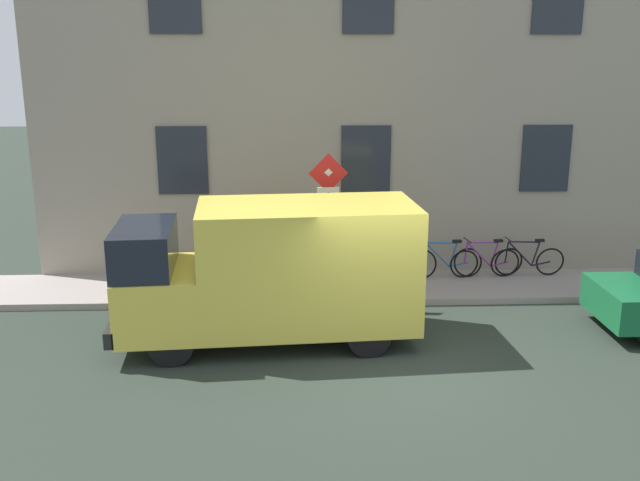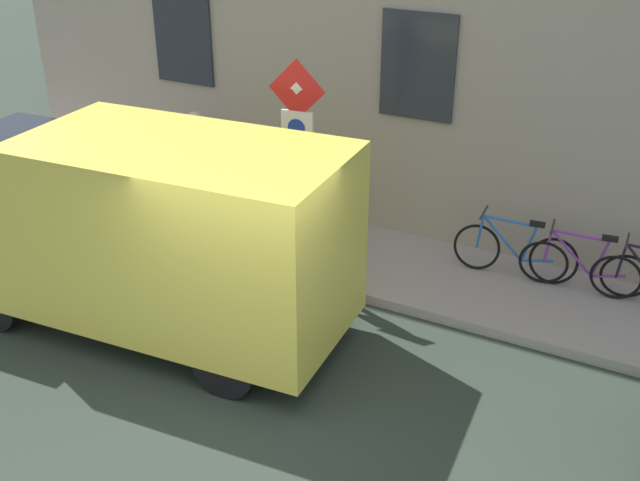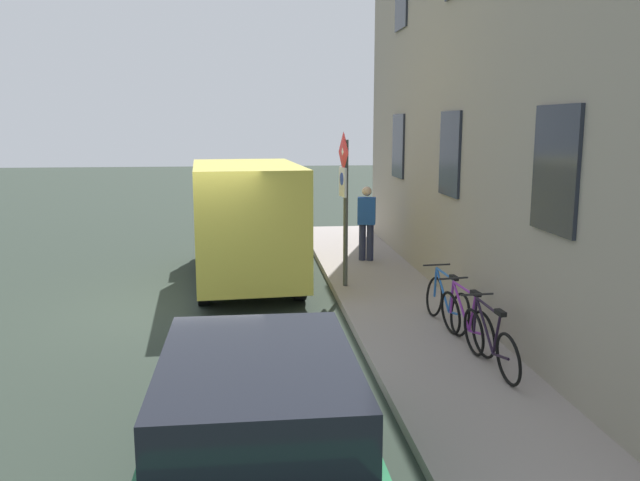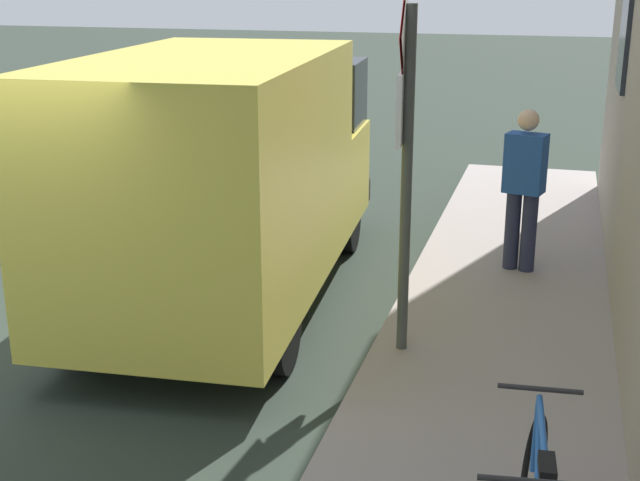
{
  "view_description": "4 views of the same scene",
  "coord_description": "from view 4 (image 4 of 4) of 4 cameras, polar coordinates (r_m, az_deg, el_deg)",
  "views": [
    {
      "loc": [
        -11.17,
        1.65,
        5.07
      ],
      "look_at": [
        2.74,
        1.1,
        1.39
      ],
      "focal_mm": 40.23,
      "sensor_mm": 36.0,
      "label": 1
    },
    {
      "loc": [
        -5.44,
        -3.81,
        5.41
      ],
      "look_at": [
        2.14,
        0.22,
        1.07
      ],
      "focal_mm": 43.25,
      "sensor_mm": 36.0,
      "label": 2
    },
    {
      "loc": [
        1.06,
        -11.34,
        3.28
      ],
      "look_at": [
        2.36,
        0.56,
        1.12
      ],
      "focal_mm": 36.48,
      "sensor_mm": 36.0,
      "label": 3
    },
    {
      "loc": [
        4.05,
        -5.76,
        3.23
      ],
      "look_at": [
        2.11,
        1.15,
        0.96
      ],
      "focal_mm": 48.52,
      "sensor_mm": 36.0,
      "label": 4
    }
  ],
  "objects": [
    {
      "name": "delivery_van",
      "position": [
        8.55,
        -5.99,
        4.63
      ],
      "size": [
        2.39,
        5.46,
        2.5
      ],
      "rotation": [
        0.0,
        0.0,
        1.64
      ],
      "color": "#DBC847",
      "rests_on": "ground_plane"
    },
    {
      "name": "sign_post_stacked",
      "position": [
        6.89,
        5.53,
        7.77
      ],
      "size": [
        0.17,
        0.56,
        2.87
      ],
      "color": "#474C47",
      "rests_on": "sidewalk_slab"
    },
    {
      "name": "pedestrian",
      "position": [
        9.28,
        13.29,
        3.6
      ],
      "size": [
        0.45,
        0.35,
        1.72
      ],
      "rotation": [
        0.0,
        0.0,
        4.46
      ],
      "color": "#262B47",
      "rests_on": "sidewalk_slab"
    },
    {
      "name": "ground_plane",
      "position": [
        7.74,
        -17.81,
        -8.02
      ],
      "size": [
        80.0,
        80.0,
        0.0
      ],
      "primitive_type": "plane",
      "color": "#283129"
    },
    {
      "name": "sidewalk_slab",
      "position": [
        6.58,
        10.44,
        -11.49
      ],
      "size": [
        2.0,
        16.75,
        0.14
      ],
      "primitive_type": "cube",
      "color": "gray",
      "rests_on": "ground_plane"
    }
  ]
}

